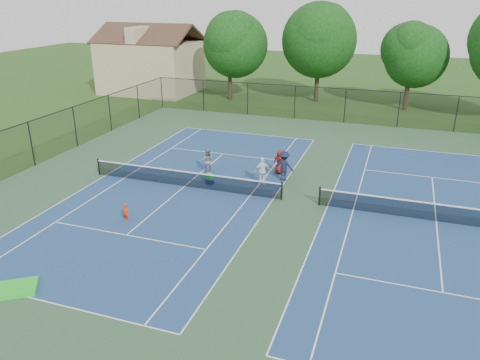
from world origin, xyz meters
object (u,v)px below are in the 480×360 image
(tree_back_b, at_px, (320,37))
(child_player, at_px, (126,213))
(instructor, at_px, (208,161))
(ball_crate, at_px, (210,182))
(tree_back_a, at_px, (229,41))
(clapboard_house, at_px, (151,65))
(bystander_a, at_px, (262,171))
(bystander_b, at_px, (284,166))
(tree_back_c, at_px, (412,53))
(ball_hopper, at_px, (210,176))
(bystander_c, at_px, (279,162))

(tree_back_b, relative_size, child_player, 10.42)
(instructor, distance_m, ball_crate, 2.08)
(tree_back_a, distance_m, clapboard_house, 10.47)
(bystander_a, bearing_deg, bystander_b, -172.16)
(tree_back_c, height_order, clapboard_house, tree_back_c)
(child_player, xyz_separation_m, ball_hopper, (2.05, 5.97, 0.01))
(clapboard_house, distance_m, ball_hopper, 29.81)
(clapboard_house, relative_size, bystander_c, 6.94)
(instructor, bearing_deg, ball_hopper, 106.84)
(instructor, bearing_deg, bystander_a, 158.86)
(tree_back_c, bearing_deg, child_player, -112.99)
(tree_back_a, height_order, ball_crate, tree_back_a)
(clapboard_house, distance_m, bystander_b, 30.82)
(child_player, bearing_deg, bystander_c, 61.33)
(tree_back_c, bearing_deg, tree_back_b, 173.66)
(bystander_a, distance_m, ball_crate, 3.24)
(ball_crate, bearing_deg, clapboard_house, 125.57)
(instructor, xyz_separation_m, bystander_a, (3.88, -0.82, 0.07))
(child_player, bearing_deg, tree_back_b, 85.75)
(bystander_b, bearing_deg, child_player, 58.12)
(tree_back_b, bearing_deg, bystander_b, -84.22)
(tree_back_a, distance_m, bystander_a, 25.01)
(tree_back_a, distance_m, ball_crate, 24.97)
(tree_back_b, distance_m, tree_back_c, 9.12)
(tree_back_a, bearing_deg, instructor, -73.33)
(child_player, bearing_deg, ball_hopper, 73.72)
(tree_back_a, distance_m, tree_back_c, 18.04)
(instructor, bearing_deg, bystander_c, -171.91)
(clapboard_house, relative_size, child_player, 11.22)
(child_player, distance_m, bystander_b, 10.08)
(bystander_b, bearing_deg, instructor, 8.52)
(bystander_a, height_order, ball_crate, bystander_a)
(tree_back_c, height_order, instructor, tree_back_c)
(clapboard_house, xyz_separation_m, child_player, (15.22, -30.12, -2.61))
(tree_back_c, bearing_deg, ball_crate, -113.95)
(clapboard_house, bearing_deg, ball_hopper, -54.43)
(ball_hopper, bearing_deg, bystander_a, 17.50)
(bystander_b, xyz_separation_m, bystander_c, (-0.58, 1.10, -0.17))
(tree_back_b, distance_m, ball_crate, 26.03)
(tree_back_a, relative_size, tree_back_b, 0.91)
(tree_back_c, xyz_separation_m, ball_crate, (-10.73, -24.15, -5.34))
(child_player, distance_m, ball_hopper, 6.31)
(clapboard_house, bearing_deg, bystander_c, -45.37)
(bystander_c, bearing_deg, instructor, 18.26)
(bystander_c, xyz_separation_m, ball_hopper, (-3.49, -3.13, -0.29))
(clapboard_house, xyz_separation_m, ball_hopper, (17.27, -24.15, -2.60))
(instructor, xyz_separation_m, bystander_c, (4.36, 1.36, -0.02))
(child_player, relative_size, bystander_a, 0.55)
(child_player, relative_size, bystander_b, 0.51)
(tree_back_b, xyz_separation_m, clapboard_house, (-19.00, -1.00, -3.50))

